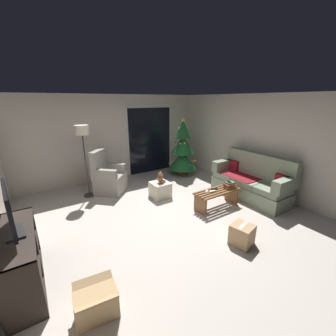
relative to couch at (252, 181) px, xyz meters
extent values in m
plane|color=#BCB2A8|center=(-2.32, 0.18, -0.40)|extent=(7.00, 7.00, 0.00)
cube|color=beige|center=(-2.32, 3.24, 0.85)|extent=(5.72, 0.12, 2.50)
cube|color=beige|center=(0.54, 0.18, 0.85)|extent=(0.12, 6.00, 2.50)
cube|color=silver|center=(-1.14, 3.17, 0.70)|extent=(1.60, 0.02, 2.20)
cube|color=black|center=(-1.14, 3.15, 0.65)|extent=(1.50, 0.02, 2.10)
cube|color=gray|center=(-0.07, 0.00, -0.23)|extent=(0.77, 1.90, 0.34)
cube|color=gray|center=(-0.09, -0.62, 0.01)|extent=(0.68, 0.60, 0.14)
cube|color=gray|center=(-0.09, 0.00, 0.01)|extent=(0.68, 0.60, 0.14)
cube|color=gray|center=(-0.08, 0.62, 0.01)|extent=(0.68, 0.60, 0.14)
cube|color=gray|center=(0.23, 0.00, 0.38)|extent=(0.21, 1.90, 0.60)
cube|color=gray|center=(-0.07, -0.87, 0.22)|extent=(0.76, 0.20, 0.28)
cube|color=gray|center=(-0.06, 0.87, 0.22)|extent=(0.76, 0.20, 0.28)
cube|color=maroon|center=(-0.11, 0.25, 0.09)|extent=(0.61, 0.90, 0.02)
cube|color=maroon|center=(0.09, -0.70, 0.22)|extent=(0.12, 0.32, 0.28)
cube|color=maroon|center=(0.10, 0.70, 0.22)|extent=(0.12, 0.32, 0.28)
cube|color=brown|center=(-1.14, -0.12, -0.01)|extent=(1.10, 0.05, 0.04)
cube|color=brown|center=(-1.14, -0.03, -0.01)|extent=(1.10, 0.05, 0.04)
cube|color=brown|center=(-1.14, 0.06, -0.01)|extent=(1.10, 0.05, 0.04)
cube|color=brown|center=(-1.14, 0.14, -0.01)|extent=(1.10, 0.05, 0.04)
cube|color=brown|center=(-1.14, 0.23, -0.01)|extent=(1.10, 0.05, 0.04)
cube|color=brown|center=(-1.63, 0.06, -0.21)|extent=(0.05, 0.36, 0.37)
cube|color=brown|center=(-0.65, 0.06, -0.21)|extent=(0.05, 0.36, 0.37)
cube|color=black|center=(-1.14, 0.14, 0.02)|extent=(0.16, 0.12, 0.02)
cube|color=#ADADB2|center=(-1.39, 0.13, 0.02)|extent=(0.15, 0.13, 0.02)
cube|color=silver|center=(-1.28, 0.06, 0.02)|extent=(0.16, 0.06, 0.02)
cube|color=#B79333|center=(-0.77, 0.02, 0.03)|extent=(0.25, 0.15, 0.04)
cube|color=#4C4C51|center=(-0.79, 0.03, 0.06)|extent=(0.27, 0.21, 0.03)
cube|color=#A32D28|center=(-0.79, 0.01, 0.09)|extent=(0.29, 0.24, 0.03)
cube|color=#337042|center=(-0.78, 0.02, 0.13)|extent=(0.21, 0.19, 0.04)
cube|color=black|center=(-0.80, 0.03, 0.15)|extent=(0.13, 0.16, 0.01)
cylinder|color=#4C1E19|center=(-0.45, 2.27, -0.35)|extent=(0.36, 0.36, 0.10)
cylinder|color=brown|center=(-0.45, 2.27, -0.24)|extent=(0.08, 0.08, 0.12)
cone|color=#195628|center=(-0.45, 2.27, 0.10)|extent=(0.89, 0.89, 0.55)
cone|color=#195628|center=(-0.45, 2.27, 0.60)|extent=(0.71, 0.71, 0.55)
cone|color=#195628|center=(-0.45, 2.27, 1.10)|extent=(0.52, 0.52, 0.55)
sphere|color=gold|center=(-0.16, 2.00, 0.09)|extent=(0.06, 0.06, 0.06)
sphere|color=gold|center=(-0.66, 2.13, 0.67)|extent=(0.06, 0.06, 0.06)
sphere|color=gold|center=(-0.56, 2.04, 0.69)|extent=(0.06, 0.06, 0.06)
sphere|color=white|center=(-0.35, 2.36, 1.11)|extent=(0.06, 0.06, 0.06)
sphere|color=gold|center=(-0.83, 2.47, -0.02)|extent=(0.06, 0.06, 0.06)
sphere|color=white|center=(-0.35, 2.62, 0.22)|extent=(0.06, 0.06, 0.06)
sphere|color=#1E8C33|center=(-0.60, 2.48, 0.65)|extent=(0.06, 0.06, 0.06)
sphere|color=white|center=(-0.59, 2.32, 1.11)|extent=(0.06, 0.06, 0.06)
sphere|color=red|center=(-0.62, 2.19, 0.93)|extent=(0.06, 0.06, 0.06)
sphere|color=red|center=(-0.34, 2.40, 0.97)|extent=(0.06, 0.06, 0.06)
sphere|color=gold|center=(-0.11, 2.27, 0.32)|extent=(0.06, 0.06, 0.06)
sphere|color=blue|center=(-0.48, 1.86, 0.04)|extent=(0.06, 0.06, 0.06)
sphere|color=gold|center=(-0.37, 1.89, 0.12)|extent=(0.06, 0.06, 0.06)
cone|color=#EAD14C|center=(-0.45, 2.27, 1.38)|extent=(0.14, 0.14, 0.12)
cube|color=gray|center=(-2.87, 2.18, -0.24)|extent=(0.96, 0.96, 0.31)
cube|color=gray|center=(-2.87, 2.18, 0.00)|extent=(0.96, 0.96, 0.18)
cube|color=gray|center=(-3.07, 2.37, 0.41)|extent=(0.58, 0.60, 0.64)
cube|color=gray|center=(-2.66, 2.37, 0.20)|extent=(0.52, 0.50, 0.22)
cube|color=gray|center=(-3.05, 1.97, 0.20)|extent=(0.52, 0.50, 0.22)
cylinder|color=#2D2D30|center=(-3.42, 2.26, -0.39)|extent=(0.28, 0.28, 0.02)
cylinder|color=#2D2D30|center=(-3.42, 2.26, 0.40)|extent=(0.03, 0.03, 1.55)
cylinder|color=beige|center=(-3.42, 2.26, 1.27)|extent=(0.32, 0.32, 0.22)
cube|color=black|center=(-4.82, -0.13, -0.38)|extent=(0.40, 1.40, 0.04)
cube|color=black|center=(-4.82, -0.13, 0.36)|extent=(0.40, 1.40, 0.04)
cube|color=black|center=(-5.01, -0.13, -0.01)|extent=(0.02, 1.40, 0.78)
cube|color=black|center=(-4.82, -0.81, -0.01)|extent=(0.40, 0.04, 0.78)
cube|color=black|center=(-4.82, 0.56, -0.01)|extent=(0.40, 0.04, 0.78)
cube|color=black|center=(-4.82, -0.13, -0.01)|extent=(0.40, 0.04, 0.74)
cube|color=black|center=(-4.82, -0.13, -0.01)|extent=(0.40, 1.33, 0.04)
cube|color=#A32D28|center=(-4.82, -0.73, -0.22)|extent=(0.30, 0.04, 0.28)
cube|color=#285684|center=(-4.82, -0.68, -0.21)|extent=(0.30, 0.04, 0.31)
cube|color=#337042|center=(-4.82, -0.62, -0.19)|extent=(0.30, 0.04, 0.34)
cube|color=#B79333|center=(-4.82, -0.57, -0.22)|extent=(0.30, 0.04, 0.30)
cube|color=black|center=(-4.82, -0.13, 0.39)|extent=(0.24, 0.38, 0.03)
cube|color=black|center=(-4.82, -0.13, 0.44)|extent=(0.05, 0.06, 0.06)
cube|color=black|center=(-4.82, -0.13, 0.73)|extent=(0.12, 0.84, 0.52)
cube|color=black|center=(-4.80, -0.12, 0.73)|extent=(0.09, 0.79, 0.47)
cube|color=beige|center=(-1.94, 1.21, -0.21)|extent=(0.44, 0.44, 0.38)
cylinder|color=brown|center=(-1.86, 1.19, 0.02)|extent=(0.12, 0.13, 0.06)
cylinder|color=brown|center=(-1.94, 1.13, 0.02)|extent=(0.12, 0.13, 0.06)
sphere|color=brown|center=(-1.94, 1.21, 0.08)|extent=(0.15, 0.15, 0.15)
sphere|color=brown|center=(-1.94, 1.21, 0.20)|extent=(0.11, 0.11, 0.11)
sphere|color=#A37A51|center=(-1.91, 1.17, 0.19)|extent=(0.04, 0.04, 0.04)
sphere|color=brown|center=(-1.90, 1.23, 0.25)|extent=(0.04, 0.04, 0.04)
sphere|color=brown|center=(-1.97, 1.19, 0.25)|extent=(0.04, 0.04, 0.04)
sphere|color=brown|center=(-1.87, 1.24, 0.09)|extent=(0.06, 0.06, 0.06)
sphere|color=brown|center=(-1.98, 1.15, 0.09)|extent=(0.06, 0.06, 0.06)
cube|color=tan|center=(-4.15, -1.11, -0.22)|extent=(0.48, 0.29, 0.35)
cube|color=tan|center=(-4.14, -0.94, -0.03)|extent=(0.44, 0.14, 0.06)
cube|color=tan|center=(-4.17, -1.27, -0.03)|extent=(0.44, 0.14, 0.06)
cube|color=tan|center=(-1.74, -1.13, -0.22)|extent=(0.40, 0.41, 0.35)
cube|color=beige|center=(-1.74, -1.13, -0.04)|extent=(0.30, 0.12, 0.00)
camera|label=1|loc=(-4.47, -3.05, 1.95)|focal=22.96mm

